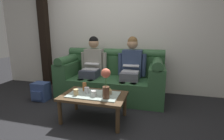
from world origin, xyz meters
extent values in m
plane|color=black|center=(0.00, 0.00, 0.00)|extent=(14.00, 14.00, 0.00)
cube|color=silver|center=(0.00, 1.70, 1.45)|extent=(6.00, 0.12, 2.90)
cube|color=black|center=(-1.78, 1.58, 1.45)|extent=(0.20, 0.20, 2.90)
cube|color=#2D5633|center=(0.00, 1.10, 0.21)|extent=(2.06, 0.88, 0.42)
cube|color=#2D5633|center=(0.00, 1.43, 0.62)|extent=(2.06, 0.22, 0.40)
cylinder|color=#2D5633|center=(0.00, 1.43, 0.87)|extent=(2.06, 0.18, 0.18)
cube|color=#2D5633|center=(-0.89, 1.10, 0.56)|extent=(0.28, 0.88, 0.28)
cylinder|color=#2D5633|center=(-0.89, 1.10, 0.74)|extent=(0.18, 0.88, 0.18)
cube|color=#2D5633|center=(0.89, 1.10, 0.56)|extent=(0.28, 0.88, 0.28)
cylinder|color=#2D5633|center=(0.89, 1.10, 0.74)|extent=(0.18, 0.88, 0.18)
cube|color=#383D4C|center=(-0.40, 1.04, 0.49)|extent=(0.34, 0.40, 0.15)
cylinder|color=#383D4C|center=(-0.50, 0.78, 0.21)|extent=(0.12, 0.12, 0.42)
cylinder|color=#383D4C|center=(-0.30, 0.78, 0.21)|extent=(0.12, 0.12, 0.42)
cube|color=gray|center=(-0.40, 1.28, 0.69)|extent=(0.38, 0.22, 0.54)
cylinder|color=gray|center=(-0.64, 1.24, 0.67)|extent=(0.09, 0.09, 0.44)
cylinder|color=gray|center=(-0.17, 1.24, 0.67)|extent=(0.09, 0.09, 0.44)
sphere|color=tan|center=(-0.40, 1.26, 1.08)|extent=(0.21, 0.21, 0.21)
sphere|color=black|center=(-0.40, 1.26, 1.12)|extent=(0.19, 0.19, 0.19)
cube|color=silver|center=(-0.40, 1.06, 0.58)|extent=(0.31, 0.22, 0.02)
cube|color=silver|center=(-0.40, 1.20, 0.69)|extent=(0.31, 0.21, 0.07)
cube|color=black|center=(-0.40, 1.19, 0.69)|extent=(0.27, 0.18, 0.05)
cube|color=#595B66|center=(0.40, 1.04, 0.49)|extent=(0.34, 0.40, 0.15)
cylinder|color=#595B66|center=(0.30, 0.78, 0.21)|extent=(0.12, 0.12, 0.42)
cylinder|color=#595B66|center=(0.50, 0.78, 0.21)|extent=(0.12, 0.12, 0.42)
cube|color=navy|center=(0.40, 1.28, 0.69)|extent=(0.38, 0.22, 0.54)
cylinder|color=navy|center=(0.17, 1.24, 0.67)|extent=(0.09, 0.09, 0.44)
cylinder|color=navy|center=(0.64, 1.24, 0.67)|extent=(0.09, 0.09, 0.44)
sphere|color=tan|center=(0.40, 1.26, 1.08)|extent=(0.21, 0.21, 0.21)
sphere|color=brown|center=(0.40, 1.26, 1.12)|extent=(0.19, 0.19, 0.19)
cube|color=silver|center=(0.40, 1.06, 0.58)|extent=(0.31, 0.22, 0.02)
cube|color=silver|center=(0.40, 1.20, 0.69)|extent=(0.31, 0.21, 0.07)
cube|color=black|center=(0.40, 1.19, 0.68)|extent=(0.27, 0.18, 0.05)
cube|color=#47331E|center=(0.00, 0.16, 0.38)|extent=(0.94, 0.59, 0.04)
cube|color=#9EB2A8|center=(0.00, 0.16, 0.40)|extent=(0.74, 0.42, 0.01)
cylinder|color=#47331E|center=(-0.42, -0.09, 0.18)|extent=(0.06, 0.06, 0.36)
cylinder|color=#47331E|center=(0.42, -0.09, 0.18)|extent=(0.06, 0.06, 0.36)
cylinder|color=#47331E|center=(-0.42, 0.41, 0.18)|extent=(0.06, 0.06, 0.36)
cylinder|color=#47331E|center=(0.42, 0.41, 0.18)|extent=(0.06, 0.06, 0.36)
cylinder|color=brown|center=(0.22, 0.06, 0.49)|extent=(0.10, 0.10, 0.16)
cylinder|color=#3D7538|center=(0.22, 0.06, 0.64)|extent=(0.01, 0.01, 0.15)
sphere|color=#E0664C|center=(0.22, 0.06, 0.76)|extent=(0.13, 0.13, 0.13)
cylinder|color=tan|center=(0.19, 0.23, 0.43)|extent=(0.14, 0.14, 0.06)
sphere|color=#D8B766|center=(0.19, 0.23, 0.45)|extent=(0.11, 0.11, 0.11)
cylinder|color=#B26633|center=(-0.19, 0.27, 0.47)|extent=(0.06, 0.06, 0.13)
cylinder|color=white|center=(0.03, 0.08, 0.45)|extent=(0.08, 0.08, 0.08)
cylinder|color=#DBB77A|center=(-0.23, 0.06, 0.45)|extent=(0.07, 0.07, 0.09)
cylinder|color=silver|center=(-0.12, 0.18, 0.45)|extent=(0.07, 0.07, 0.09)
cube|color=#33477A|center=(-1.28, 0.62, 0.17)|extent=(0.30, 0.23, 0.35)
cube|color=#33477A|center=(-1.28, 0.49, 0.14)|extent=(0.21, 0.05, 0.16)
camera|label=1|loc=(0.86, -2.02, 1.28)|focal=26.83mm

